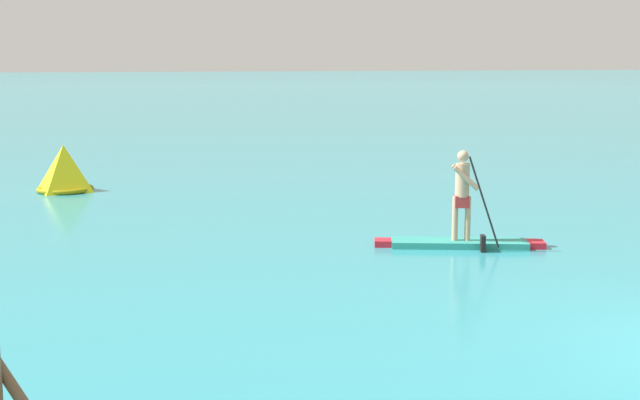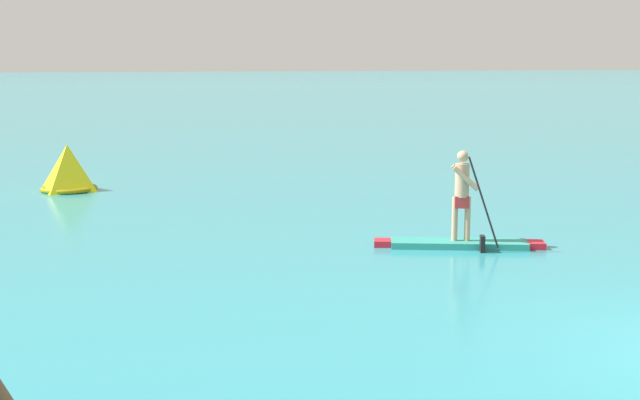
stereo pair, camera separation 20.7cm
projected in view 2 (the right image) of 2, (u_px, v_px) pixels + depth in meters
The scene contains 2 objects.
paddleboarder_mid_center at pixel (461, 227), 15.95m from camera, with size 3.09×1.39×1.81m.
race_marker_buoy at pixel (68, 170), 22.74m from camera, with size 1.69×1.69×1.23m.
Camera 2 is at (-7.28, -7.98, 3.45)m, focal length 48.55 mm.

